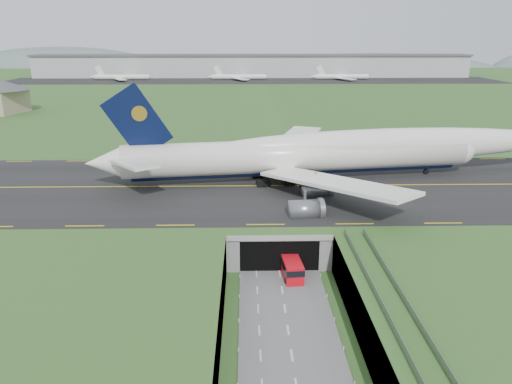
{
  "coord_description": "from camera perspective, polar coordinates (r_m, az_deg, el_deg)",
  "views": [
    {
      "loc": [
        -5.04,
        -60.55,
        34.4
      ],
      "look_at": [
        -3.29,
        20.0,
        8.99
      ],
      "focal_mm": 35.0,
      "sensor_mm": 36.0,
      "label": 1
    }
  ],
  "objects": [
    {
      "name": "ground",
      "position": [
        69.82,
        3.12,
        -12.04
      ],
      "size": [
        900.0,
        900.0,
        0.0
      ],
      "primitive_type": "plane",
      "color": "#315823",
      "rests_on": "ground"
    },
    {
      "name": "airfield_deck",
      "position": [
        68.39,
        3.17,
        -9.85
      ],
      "size": [
        800.0,
        800.0,
        6.0
      ],
      "primitive_type": "cube",
      "color": "gray",
      "rests_on": "ground"
    },
    {
      "name": "trench_road",
      "position": [
        63.37,
        3.64,
        -15.3
      ],
      "size": [
        12.0,
        75.0,
        0.2
      ],
      "primitive_type": "cube",
      "color": "slate",
      "rests_on": "ground"
    },
    {
      "name": "taxiway",
      "position": [
        97.87,
        1.76,
        0.68
      ],
      "size": [
        800.0,
        44.0,
        0.18
      ],
      "primitive_type": "cube",
      "color": "black",
      "rests_on": "airfield_deck"
    },
    {
      "name": "tunnel_portal",
      "position": [
        83.43,
        2.31,
        -4.37
      ],
      "size": [
        17.0,
        22.3,
        6.0
      ],
      "color": "gray",
      "rests_on": "ground"
    },
    {
      "name": "guideway",
      "position": [
        53.1,
        17.3,
        -16.59
      ],
      "size": [
        3.0,
        53.0,
        7.05
      ],
      "color": "#A8A8A3",
      "rests_on": "ground"
    },
    {
      "name": "jumbo_jet",
      "position": [
        102.58,
        8.79,
        4.46
      ],
      "size": [
        98.77,
        62.32,
        20.82
      ],
      "rotation": [
        0.0,
        0.0,
        0.14
      ],
      "color": "white",
      "rests_on": "ground"
    },
    {
      "name": "shuttle_tram",
      "position": [
        74.81,
        4.06,
        -8.56
      ],
      "size": [
        3.24,
        7.2,
        2.87
      ],
      "rotation": [
        0.0,
        0.0,
        0.09
      ],
      "color": "red",
      "rests_on": "ground"
    },
    {
      "name": "cargo_terminal",
      "position": [
        360.58,
        -0.48,
        14.26
      ],
      "size": [
        320.0,
        67.0,
        15.6
      ],
      "color": "#B2B2B2",
      "rests_on": "ground"
    },
    {
      "name": "distant_hills",
      "position": [
        496.92,
        6.97,
        12.95
      ],
      "size": [
        700.0,
        91.0,
        60.0
      ],
      "color": "#556662",
      "rests_on": "ground"
    }
  ]
}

